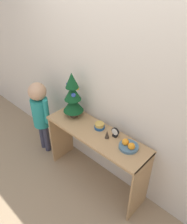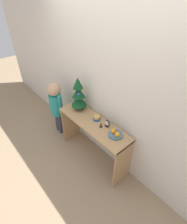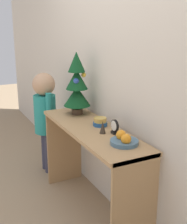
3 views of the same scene
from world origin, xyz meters
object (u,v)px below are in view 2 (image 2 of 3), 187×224
at_px(mini_tree, 78,95).
at_px(fruit_bowl, 115,134).
at_px(singing_bowl, 97,118).
at_px(figurine, 101,124).
at_px(desk_clock, 107,123).
at_px(child_figure, 56,103).

relative_size(mini_tree, fruit_bowl, 2.85).
distance_m(singing_bowl, figurine, 0.18).
relative_size(singing_bowl, desk_clock, 1.05).
xyz_separation_m(fruit_bowl, child_figure, (-1.34, -0.14, -0.11)).
bearing_deg(figurine, fruit_bowl, 6.42).
distance_m(fruit_bowl, desk_clock, 0.22).
bearing_deg(child_figure, singing_bowl, 10.78).
distance_m(desk_clock, figurine, 0.09).
xyz_separation_m(mini_tree, fruit_bowl, (0.82, -0.01, -0.24)).
height_order(mini_tree, fruit_bowl, mini_tree).
xyz_separation_m(desk_clock, figurine, (-0.05, -0.08, -0.01)).
distance_m(fruit_bowl, figurine, 0.26).
distance_m(desk_clock, child_figure, 1.15).
relative_size(figurine, child_figure, 0.09).
height_order(mini_tree, child_figure, mini_tree).
bearing_deg(figurine, desk_clock, 58.45).
relative_size(fruit_bowl, child_figure, 0.18).
height_order(singing_bowl, figurine, figurine).
bearing_deg(fruit_bowl, child_figure, -174.22).
bearing_deg(figurine, singing_bowl, 158.03).
xyz_separation_m(singing_bowl, child_figure, (-0.91, -0.17, -0.11)).
height_order(mini_tree, singing_bowl, mini_tree).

